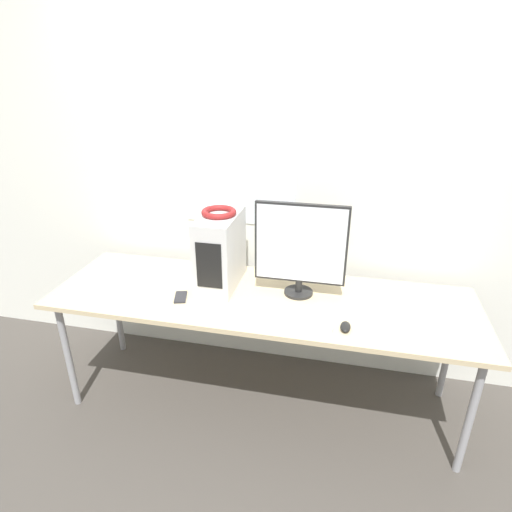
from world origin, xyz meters
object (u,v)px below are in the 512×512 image
pc_tower (220,251)px  keyboard (291,318)px  mouse (345,327)px  cell_phone (181,297)px  headphones (219,212)px  monitor_main (300,247)px

pc_tower → keyboard: bearing=-32.6°
mouse → cell_phone: (-0.91, 0.11, -0.01)m
pc_tower → cell_phone: pc_tower is taller
pc_tower → keyboard: pc_tower is taller
headphones → monitor_main: size_ratio=0.37×
keyboard → cell_phone: keyboard is taller
pc_tower → mouse: 0.82m
headphones → cell_phone: bearing=-130.0°
pc_tower → keyboard: size_ratio=1.02×
pc_tower → mouse: size_ratio=4.61×
monitor_main → mouse: monitor_main is taller
headphones → cell_phone: 0.52m
keyboard → mouse: size_ratio=4.51×
keyboard → cell_phone: (-0.64, 0.09, -0.01)m
keyboard → headphones: bearing=147.4°
pc_tower → cell_phone: bearing=-130.1°
monitor_main → headphones: bearing=178.1°
cell_phone → pc_tower: bearing=33.7°
headphones → mouse: headphones is taller
headphones → mouse: 0.91m
pc_tower → monitor_main: size_ratio=0.81×
mouse → cell_phone: 0.91m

